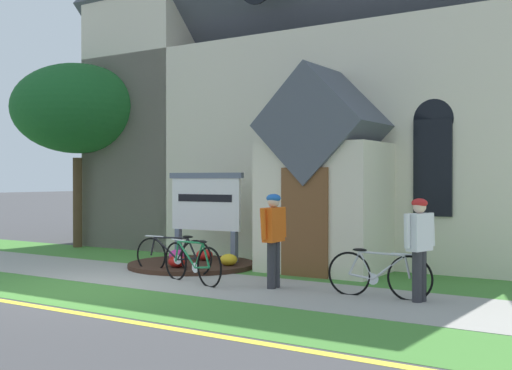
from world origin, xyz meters
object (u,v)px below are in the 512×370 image
at_px(bicycle_blue, 174,255).
at_px(cyclist_in_white_jersey, 274,234).
at_px(church_sign, 206,205).
at_px(bicycle_yellow, 378,274).
at_px(bicycle_silver, 192,263).
at_px(yard_deciduous_tree, 77,109).
at_px(cyclist_in_green_jersey, 419,242).

bearing_deg(bicycle_blue, cyclist_in_white_jersey, -8.31).
xyz_separation_m(church_sign, bicycle_yellow, (4.66, -1.64, -0.94)).
distance_m(bicycle_silver, bicycle_yellow, 3.39).
bearing_deg(church_sign, yard_deciduous_tree, 169.31).
relative_size(cyclist_in_white_jersey, yard_deciduous_tree, 0.32).
distance_m(bicycle_blue, cyclist_in_green_jersey, 5.06).
bearing_deg(church_sign, bicycle_blue, -78.46).
bearing_deg(cyclist_in_white_jersey, church_sign, 147.41).
xyz_separation_m(bicycle_silver, bicycle_yellow, (3.36, 0.48, -0.00)).
height_order(bicycle_blue, yard_deciduous_tree, yard_deciduous_tree).
bearing_deg(bicycle_yellow, yard_deciduous_tree, 165.08).
bearing_deg(yard_deciduous_tree, bicycle_yellow, -14.92).
height_order(church_sign, bicycle_yellow, church_sign).
distance_m(church_sign, yard_deciduous_tree, 5.81).
height_order(bicycle_silver, cyclist_in_white_jersey, cyclist_in_white_jersey).
relative_size(bicycle_silver, bicycle_blue, 0.96).
height_order(bicycle_blue, cyclist_in_green_jersey, cyclist_in_green_jersey).
bearing_deg(cyclist_in_green_jersey, bicycle_yellow, 179.87).
xyz_separation_m(church_sign, bicycle_blue, (0.29, -1.43, -0.94)).
distance_m(bicycle_silver, yard_deciduous_tree, 7.94).
distance_m(cyclist_in_white_jersey, yard_deciduous_tree, 8.92).
relative_size(bicycle_yellow, yard_deciduous_tree, 0.34).
bearing_deg(yard_deciduous_tree, cyclist_in_white_jersey, -19.19).
bearing_deg(bicycle_silver, cyclist_in_green_jersey, 6.73).
height_order(church_sign, yard_deciduous_tree, yard_deciduous_tree).
xyz_separation_m(cyclist_in_white_jersey, yard_deciduous_tree, (-7.98, 2.78, 2.86)).
xyz_separation_m(bicycle_blue, cyclist_in_green_jersey, (5.02, -0.21, 0.54)).
bearing_deg(bicycle_blue, bicycle_silver, -34.13).
bearing_deg(yard_deciduous_tree, cyclist_in_green_jersey, -14.02).
distance_m(bicycle_yellow, yard_deciduous_tree, 10.72).
distance_m(cyclist_in_green_jersey, yard_deciduous_tree, 11.18).
bearing_deg(church_sign, bicycle_silver, -58.46).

